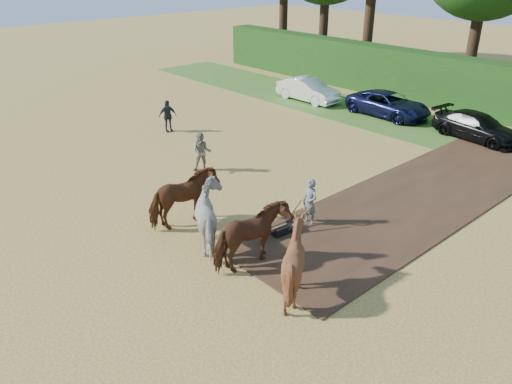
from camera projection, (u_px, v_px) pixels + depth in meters
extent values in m
plane|color=gold|center=(264.00, 242.00, 15.84)|extent=(120.00, 120.00, 0.00)
cube|color=#472D1C|center=(426.00, 193.00, 19.03)|extent=(4.50, 17.00, 0.05)
cube|color=#38601E|center=(475.00, 142.00, 24.26)|extent=(50.00, 5.00, 0.03)
imported|color=#AFA889|center=(202.00, 152.00, 20.67)|extent=(1.02, 1.03, 1.68)
imported|color=#242830|center=(168.00, 116.00, 25.41)|extent=(0.59, 1.02, 1.64)
imported|color=#5C2817|center=(183.00, 199.00, 16.43)|extent=(1.22, 2.39, 1.95)
imported|color=beige|center=(215.00, 217.00, 15.31)|extent=(2.06, 1.80, 1.95)
imported|color=#5D2D1D|center=(251.00, 237.00, 14.19)|extent=(1.22, 2.39, 1.95)
imported|color=#632B18|center=(294.00, 261.00, 13.07)|extent=(1.71, 1.89, 1.96)
cube|color=black|center=(284.00, 230.00, 16.22)|extent=(0.39, 0.86, 0.33)
cube|color=brown|center=(271.00, 231.00, 15.84)|extent=(0.19, 1.31, 0.09)
cylinder|color=brown|center=(292.00, 213.00, 16.50)|extent=(0.12, 0.95, 0.69)
cylinder|color=brown|center=(300.00, 218.00, 16.20)|extent=(0.26, 0.94, 0.69)
imported|color=#9B9992|center=(310.00, 202.00, 16.55)|extent=(0.62, 0.43, 1.63)
imported|color=white|center=(308.00, 90.00, 30.83)|extent=(4.28, 1.54, 1.40)
imported|color=#13173E|center=(388.00, 104.00, 27.93)|extent=(4.87, 2.32, 1.34)
imported|color=black|center=(477.00, 127.00, 24.39)|extent=(4.62, 2.29, 1.29)
cylinder|color=#382616|center=(283.00, 25.00, 41.65)|extent=(0.70, 0.70, 5.85)
cylinder|color=#382616|center=(323.00, 33.00, 39.36)|extent=(0.70, 0.70, 5.40)
cylinder|color=#382616|center=(368.00, 33.00, 35.15)|extent=(0.70, 0.70, 6.53)
cylinder|color=#382616|center=(471.00, 53.00, 31.64)|extent=(0.70, 0.70, 5.17)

